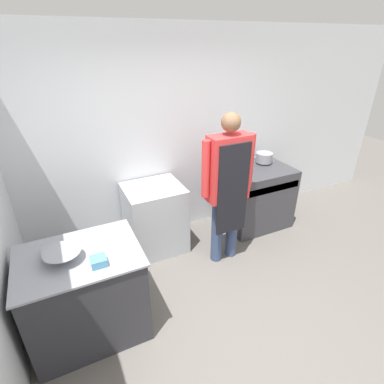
{
  "coord_description": "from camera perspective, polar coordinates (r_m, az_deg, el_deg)",
  "views": [
    {
      "loc": [
        -1.24,
        -1.54,
        2.51
      ],
      "look_at": [
        0.02,
        1.08,
        1.02
      ],
      "focal_mm": 28.0,
      "sensor_mm": 36.0,
      "label": 1
    }
  ],
  "objects": [
    {
      "name": "wall_back",
      "position": [
        3.91,
        -6.18,
        9.79
      ],
      "size": [
        8.0,
        0.05,
        2.7
      ],
      "color": "silver",
      "rests_on": "ground_plane"
    },
    {
      "name": "mixing_bowl",
      "position": [
        2.68,
        -23.36,
        -11.16
      ],
      "size": [
        0.3,
        0.3,
        0.09
      ],
      "color": "gray",
      "rests_on": "prep_counter"
    },
    {
      "name": "plastic_tub",
      "position": [
        2.55,
        -17.36,
        -12.46
      ],
      "size": [
        0.12,
        0.12,
        0.07
      ],
      "color": "teal",
      "rests_on": "prep_counter"
    },
    {
      "name": "stock_pot",
      "position": [
        4.22,
        9.48,
        6.4
      ],
      "size": [
        0.27,
        0.27,
        0.24
      ],
      "color": "gray",
      "rests_on": "stove"
    },
    {
      "name": "stove",
      "position": [
        4.49,
        12.01,
        -0.81
      ],
      "size": [
        0.92,
        0.72,
        0.91
      ],
      "color": "#38383D",
      "rests_on": "ground_plane"
    },
    {
      "name": "person_cook",
      "position": [
        3.41,
        6.84,
        1.87
      ],
      "size": [
        0.66,
        0.24,
        1.85
      ],
      "color": "#38476B",
      "rests_on": "ground_plane"
    },
    {
      "name": "ground_plane",
      "position": [
        3.19,
        8.83,
        -25.03
      ],
      "size": [
        14.0,
        14.0,
        0.0
      ],
      "primitive_type": "plane",
      "color": "#5B5651"
    },
    {
      "name": "fridge_unit",
      "position": [
        3.9,
        -7.04,
        -4.98
      ],
      "size": [
        0.71,
        0.63,
        0.89
      ],
      "color": "#A8ADB2",
      "rests_on": "ground_plane"
    },
    {
      "name": "small_bowl",
      "position": [
        2.78,
        -24.76,
        -10.35
      ],
      "size": [
        0.19,
        0.19,
        0.07
      ],
      "color": "gray",
      "rests_on": "prep_counter"
    },
    {
      "name": "sauce_pot",
      "position": [
        4.47,
        13.59,
        6.42
      ],
      "size": [
        0.24,
        0.24,
        0.14
      ],
      "color": "gray",
      "rests_on": "stove"
    },
    {
      "name": "prep_counter",
      "position": [
        3.01,
        -19.44,
        -17.89
      ],
      "size": [
        1.02,
        0.75,
        0.9
      ],
      "color": "#2D2D33",
      "rests_on": "ground_plane"
    }
  ]
}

